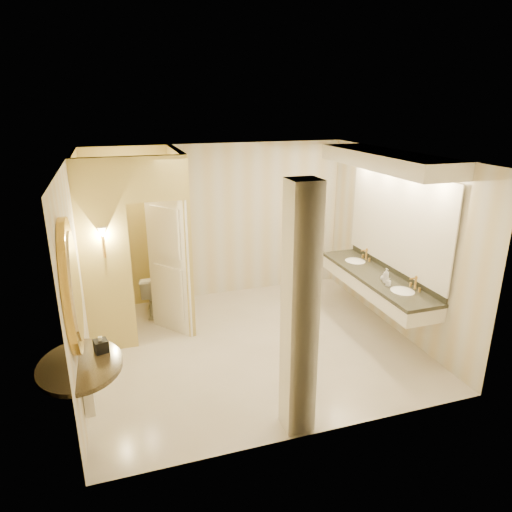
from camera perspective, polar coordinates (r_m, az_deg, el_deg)
The scene contains 16 objects.
floor at distance 6.78m, azimuth -0.32°, elevation -10.97°, with size 4.50×4.50×0.00m, color beige.
ceiling at distance 5.92m, azimuth -0.37°, elevation 12.35°, with size 4.50×4.50×0.00m, color silver.
wall_back at distance 8.07m, azimuth -4.61°, elevation 4.29°, with size 4.50×0.02×2.70m, color beige.
wall_front at distance 4.50m, azimuth 7.39°, elevation -8.03°, with size 4.50×0.02×2.70m, color beige.
wall_left at distance 5.98m, azimuth -21.38°, elevation -2.24°, with size 0.02×4.00×2.70m, color beige.
wall_right at distance 7.19m, azimuth 17.05°, elevation 1.67°, with size 0.02×4.00×2.70m, color beige.
toilet_closet at distance 6.90m, azimuth -11.81°, elevation 1.72°, with size 1.50×1.55×2.70m.
wall_sconce at distance 6.26m, azimuth -18.66°, elevation 2.68°, with size 0.14×0.14×0.42m.
vanity at distance 6.93m, azimuth 15.59°, elevation 3.60°, with size 0.75×2.62×2.09m.
console_shelf at distance 4.80m, azimuth -21.62°, elevation -7.55°, with size 1.04×1.04×1.97m.
pillar at distance 4.63m, azimuth 5.50°, elevation -7.12°, with size 0.30×0.30×2.70m, color white.
tissue_box at distance 5.12m, azimuth -18.80°, elevation -10.60°, with size 0.13×0.13×0.13m, color black.
toilet at distance 7.76m, azimuth -12.74°, elevation -4.55°, with size 0.39×0.68×0.70m, color white.
soap_bottle_a at distance 6.74m, azimuth 16.22°, elevation -3.13°, with size 0.05×0.05×0.12m, color beige.
soap_bottle_b at distance 6.92m, azimuth 15.64°, elevation -2.53°, with size 0.09×0.09×0.11m, color silver.
soap_bottle_c at distance 6.82m, azimuth 15.95°, elevation -2.36°, with size 0.08×0.09×0.22m, color #C6B28C.
Camera 1 is at (-1.76, -5.61, 3.37)m, focal length 32.00 mm.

